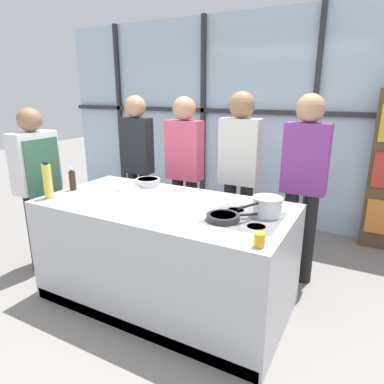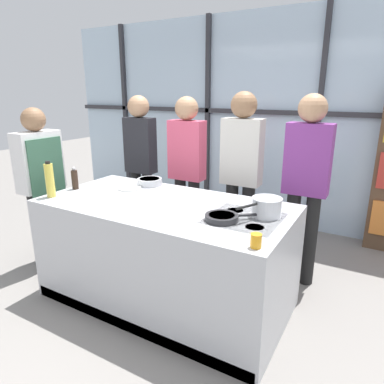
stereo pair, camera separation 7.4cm
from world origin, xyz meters
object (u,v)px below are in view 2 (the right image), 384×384
at_px(spectator_far_right, 306,178).
at_px(mixing_bowl, 150,181).
at_px(frying_pan, 223,217).
at_px(saucepan, 267,206).
at_px(chef, 42,180).
at_px(juice_glass_near, 256,241).
at_px(spectator_center_left, 187,165).
at_px(spectator_far_left, 141,158).
at_px(pepper_grinder, 75,179).
at_px(white_plate, 130,188).
at_px(oil_bottle, 50,180).
at_px(spectator_center_right, 241,169).

bearing_deg(spectator_far_right, mixing_bowl, 20.44).
relative_size(frying_pan, saucepan, 0.97).
xyz_separation_m(chef, juice_glass_near, (2.42, -0.37, 0.02)).
bearing_deg(spectator_far_right, spectator_center_left, 0.00).
bearing_deg(spectator_far_right, chef, 21.88).
height_order(spectator_far_left, juice_glass_near, spectator_far_left).
bearing_deg(spectator_center_left, mixing_bowl, 76.70).
bearing_deg(spectator_far_left, chef, 61.80).
bearing_deg(spectator_far_right, juice_glass_near, 90.23).
relative_size(pepper_grinder, juice_glass_near, 2.48).
bearing_deg(white_plate, mixing_bowl, 68.50).
bearing_deg(spectator_far_right, white_plate, 26.32).
bearing_deg(frying_pan, spectator_far_left, 146.18).
relative_size(mixing_bowl, juice_glass_near, 2.78).
bearing_deg(frying_pan, oil_bottle, -171.59).
relative_size(frying_pan, juice_glass_near, 4.37).
relative_size(white_plate, juice_glass_near, 2.53).
distance_m(mixing_bowl, juice_glass_near, 1.62).
bearing_deg(saucepan, spectator_far_left, 156.13).
bearing_deg(juice_glass_near, spectator_far_right, 90.23).
distance_m(spectator_center_left, mixing_bowl, 0.54).
bearing_deg(chef, white_plate, 104.45).
height_order(chef, juice_glass_near, chef).
xyz_separation_m(chef, spectator_far_left, (0.52, 0.97, 0.11)).
relative_size(chef, saucepan, 4.24).
relative_size(spectator_center_left, saucepan, 4.50).
xyz_separation_m(frying_pan, white_plate, (-1.12, 0.31, -0.02)).
xyz_separation_m(spectator_far_right, juice_glass_near, (0.01, -1.34, -0.09)).
bearing_deg(white_plate, spectator_center_right, 40.96).
distance_m(spectator_center_right, frying_pan, 1.08).
bearing_deg(oil_bottle, mixing_bowl, 55.35).
bearing_deg(white_plate, chef, -165.55).
height_order(spectator_far_left, oil_bottle, spectator_far_left).
xyz_separation_m(white_plate, mixing_bowl, (0.08, 0.21, 0.03)).
height_order(spectator_far_left, spectator_center_right, spectator_center_right).
bearing_deg(spectator_far_left, spectator_far_right, -180.00).
bearing_deg(chef, spectator_far_right, 111.88).
bearing_deg(spectator_far_left, spectator_center_right, -180.00).
height_order(spectator_center_right, pepper_grinder, spectator_center_right).
distance_m(white_plate, juice_glass_near, 1.60).
distance_m(oil_bottle, juice_glass_near, 1.91).
relative_size(chef, spectator_far_left, 0.94).
relative_size(saucepan, white_plate, 1.78).
bearing_deg(spectator_center_right, white_plate, 40.96).
distance_m(frying_pan, saucepan, 0.35).
height_order(spectator_far_right, saucepan, spectator_far_right).
bearing_deg(mixing_bowl, frying_pan, -26.58).
height_order(oil_bottle, juice_glass_near, oil_bottle).
relative_size(spectator_far_right, white_plate, 8.15).
bearing_deg(chef, spectator_center_right, 118.54).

